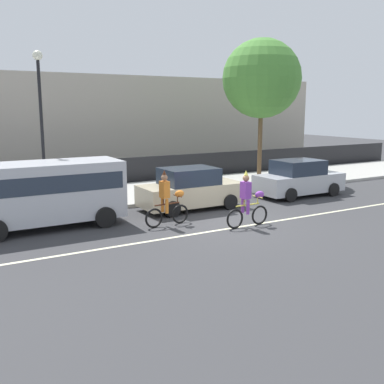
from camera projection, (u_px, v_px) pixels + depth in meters
The scene contains 12 objects.
ground_plane at pixel (232, 224), 15.52m from camera, with size 80.00×80.00×0.00m, color #38383A.
road_centre_line at pixel (240, 227), 15.09m from camera, with size 36.00×0.14×0.01m, color beige.
sidewalk_curb at pixel (152, 192), 21.04m from camera, with size 60.00×5.00×0.15m, color #ADAAA3.
fence_line at pixel (129, 171), 23.40m from camera, with size 40.00×0.08×1.40m, color black.
building_backdrop at pixel (117, 122), 31.60m from camera, with size 28.00×8.00×5.92m, color #B2A899.
parade_cyclist_orange at pixel (167, 201), 15.10m from camera, with size 1.72×0.50×1.92m.
parade_cyclist_purple at pixel (248, 202), 14.97m from camera, with size 1.72×0.50×1.92m.
parked_van_silver at pixel (47, 189), 14.85m from camera, with size 5.00×2.22×2.18m.
parked_car_silver at pixel (299, 179), 20.29m from camera, with size 4.10×1.92×1.64m.
parked_car_beige at pixel (190, 189), 17.64m from camera, with size 4.10×1.92×1.64m.
street_lamp_post at pixel (41, 107), 16.74m from camera, with size 0.36×0.36×5.86m.
street_tree_near_lamp at pixel (262, 79), 24.14m from camera, with size 4.24×4.24×7.46m.
Camera 1 is at (-8.70, -12.36, 3.94)m, focal length 42.00 mm.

